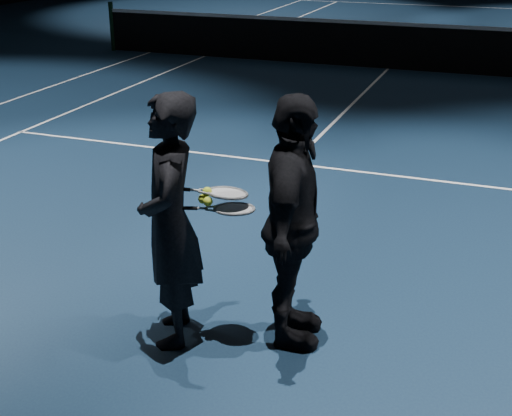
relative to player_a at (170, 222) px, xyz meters
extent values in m
plane|color=#0D1C31|center=(-0.40, 10.48, -0.92)|extent=(36.00, 36.00, 0.00)
cylinder|color=black|center=(-6.80, 10.48, -0.37)|extent=(0.10, 0.10, 1.10)
cube|color=black|center=(-0.40, 10.48, -0.47)|extent=(12.80, 0.02, 0.86)
cube|color=white|center=(-0.40, 10.48, 0.00)|extent=(12.80, 0.03, 0.07)
imported|color=black|center=(0.00, 0.00, 0.00)|extent=(0.67, 0.79, 1.83)
imported|color=black|center=(0.81, 0.26, 0.00)|extent=(0.64, 1.14, 1.83)
camera|label=1|loc=(2.15, -4.05, 1.96)|focal=50.00mm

